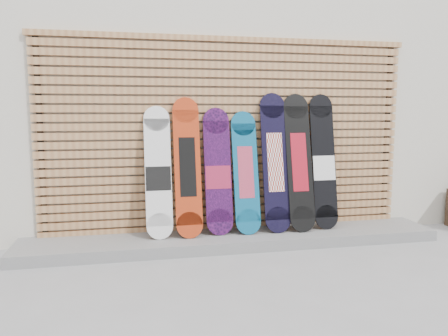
{
  "coord_description": "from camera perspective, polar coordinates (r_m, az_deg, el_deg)",
  "views": [
    {
      "loc": [
        -1.22,
        -3.9,
        1.46
      ],
      "look_at": [
        -0.25,
        0.75,
        0.85
      ],
      "focal_mm": 35.0,
      "sensor_mm": 36.0,
      "label": 1
    }
  ],
  "objects": [
    {
      "name": "ground",
      "position": [
        4.34,
        5.34,
        -12.37
      ],
      "size": [
        80.0,
        80.0,
        0.0
      ],
      "primitive_type": "plane",
      "color": "gray",
      "rests_on": "ground"
    },
    {
      "name": "building",
      "position": [
        7.61,
        1.26,
        9.87
      ],
      "size": [
        12.0,
        5.0,
        3.6
      ],
      "primitive_type": "cube",
      "color": "beige",
      "rests_on": "ground"
    },
    {
      "name": "concrete_step",
      "position": [
        4.91,
        1.28,
        -9.26
      ],
      "size": [
        4.6,
        0.7,
        0.12
      ],
      "primitive_type": "cube",
      "color": "slate",
      "rests_on": "ground"
    },
    {
      "name": "slat_wall",
      "position": [
        4.99,
        0.56,
        4.42
      ],
      "size": [
        4.26,
        0.08,
        2.29
      ],
      "color": "#AA7346",
      "rests_on": "ground"
    },
    {
      "name": "snowboard_0",
      "position": [
        4.73,
        -8.6,
        -0.64
      ],
      "size": [
        0.28,
        0.33,
        1.41
      ],
      "color": "white",
      "rests_on": "concrete_step"
    },
    {
      "name": "snowboard_1",
      "position": [
        4.74,
        -4.79,
        0.14
      ],
      "size": [
        0.29,
        0.36,
        1.5
      ],
      "color": "#B13212",
      "rests_on": "concrete_step"
    },
    {
      "name": "snowboard_2",
      "position": [
        4.82,
        -0.8,
        -0.51
      ],
      "size": [
        0.3,
        0.31,
        1.39
      ],
      "color": "black",
      "rests_on": "concrete_step"
    },
    {
      "name": "snowboard_3",
      "position": [
        4.87,
        2.85,
        -0.55
      ],
      "size": [
        0.28,
        0.35,
        1.35
      ],
      "color": "#0D567D",
      "rests_on": "concrete_step"
    },
    {
      "name": "snowboard_4",
      "position": [
        4.96,
        6.69,
        0.75
      ],
      "size": [
        0.29,
        0.35,
        1.56
      ],
      "color": "black",
      "rests_on": "concrete_step"
    },
    {
      "name": "snowboard_5",
      "position": [
        5.04,
        9.79,
        0.77
      ],
      "size": [
        0.3,
        0.38,
        1.55
      ],
      "color": "black",
      "rests_on": "concrete_step"
    },
    {
      "name": "snowboard_6",
      "position": [
        5.19,
        12.88,
        0.74
      ],
      "size": [
        0.28,
        0.32,
        1.55
      ],
      "color": "black",
      "rests_on": "concrete_step"
    }
  ]
}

